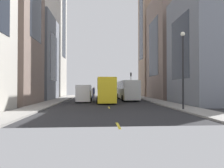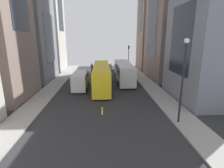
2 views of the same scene
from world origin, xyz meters
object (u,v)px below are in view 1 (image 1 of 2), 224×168
(city_bus_white, at_px, (127,89))
(delivery_van_white, at_px, (84,92))
(streetcar_yellow, at_px, (105,88))
(pedestrian_crossing_mid, at_px, (93,92))
(pedestrian_waiting_curb, at_px, (94,92))
(car_silver_0, at_px, (109,93))
(traffic_light_near_corner, at_px, (131,80))

(city_bus_white, relative_size, delivery_van_white, 2.04)
(city_bus_white, relative_size, streetcar_yellow, 0.92)
(city_bus_white, relative_size, pedestrian_crossing_mid, 5.62)
(delivery_van_white, bearing_deg, pedestrian_waiting_curb, -96.07)
(city_bus_white, relative_size, pedestrian_waiting_curb, 5.16)
(streetcar_yellow, bearing_deg, car_silver_0, -95.40)
(pedestrian_crossing_mid, relative_size, traffic_light_near_corner, 0.36)
(city_bus_white, height_order, traffic_light_near_corner, traffic_light_near_corner)
(car_silver_0, bearing_deg, streetcar_yellow, 84.60)
(car_silver_0, bearing_deg, pedestrian_crossing_mid, 44.49)
(delivery_van_white, bearing_deg, traffic_light_near_corner, -119.05)
(city_bus_white, distance_m, streetcar_yellow, 5.65)
(delivery_van_white, height_order, pedestrian_waiting_curb, delivery_van_white)
(car_silver_0, xyz_separation_m, traffic_light_near_corner, (-5.49, -2.10, 3.20))
(city_bus_white, xyz_separation_m, pedestrian_waiting_curb, (6.08, -6.95, -0.79))
(car_silver_0, xyz_separation_m, pedestrian_waiting_curb, (3.57, 4.91, 0.25))
(car_silver_0, bearing_deg, traffic_light_near_corner, -159.11)
(car_silver_0, relative_size, traffic_light_near_corner, 0.80)
(pedestrian_waiting_curb, distance_m, pedestrian_crossing_mid, 1.18)
(delivery_van_white, bearing_deg, city_bus_white, -147.99)
(city_bus_white, relative_size, traffic_light_near_corner, 2.05)
(city_bus_white, xyz_separation_m, car_silver_0, (2.52, -11.86, -1.04))
(delivery_van_white, distance_m, pedestrian_waiting_curb, 11.58)
(streetcar_yellow, distance_m, pedestrian_crossing_mid, 12.33)
(delivery_van_white, relative_size, traffic_light_near_corner, 1.00)
(car_silver_0, xyz_separation_m, pedestrian_crossing_mid, (3.83, 3.76, 0.15))
(streetcar_yellow, xyz_separation_m, car_silver_0, (-1.50, -15.83, -1.16))
(delivery_van_white, distance_m, traffic_light_near_corner, 21.35)
(pedestrian_crossing_mid, height_order, traffic_light_near_corner, traffic_light_near_corner)
(city_bus_white, relative_size, car_silver_0, 2.57)
(traffic_light_near_corner, bearing_deg, delivery_van_white, 60.95)
(city_bus_white, height_order, streetcar_yellow, streetcar_yellow)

